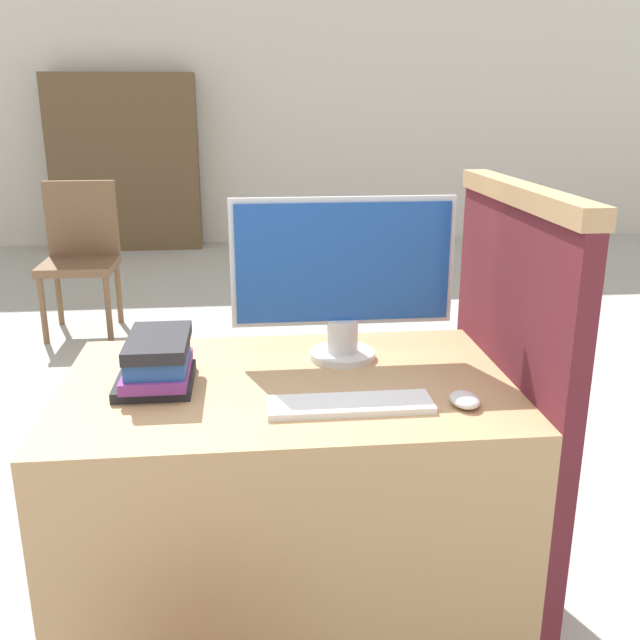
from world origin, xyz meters
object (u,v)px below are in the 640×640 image
at_px(far_chair, 80,250).
at_px(monitor, 343,275).
at_px(mouse, 465,400).
at_px(keyboard, 350,405).
at_px(book_stack, 157,362).

bearing_deg(far_chair, monitor, -111.95).
relative_size(mouse, far_chair, 0.10).
distance_m(keyboard, book_stack, 0.50).
relative_size(monitor, mouse, 6.29).
height_order(keyboard, far_chair, far_chair).
relative_size(keyboard, far_chair, 0.42).
bearing_deg(keyboard, book_stack, 158.12).
relative_size(monitor, book_stack, 2.31).
bearing_deg(monitor, far_chair, 116.00).
bearing_deg(keyboard, far_chair, 112.96).
distance_m(mouse, far_chair, 3.37).
distance_m(monitor, book_stack, 0.54).
height_order(monitor, mouse, monitor).
height_order(mouse, book_stack, book_stack).
height_order(book_stack, far_chair, far_chair).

